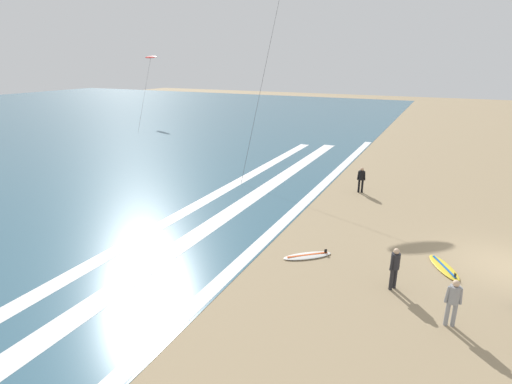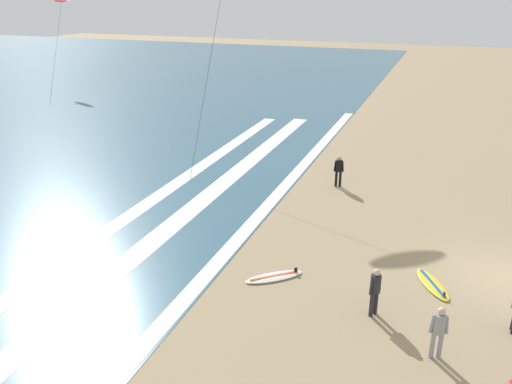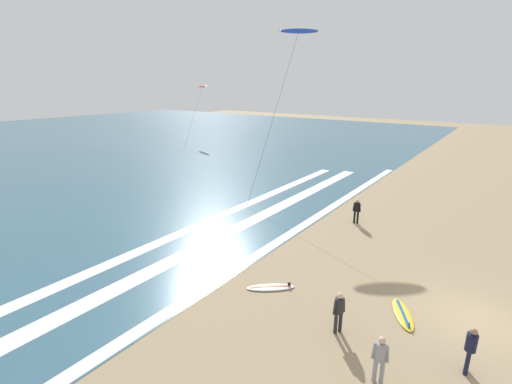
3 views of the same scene
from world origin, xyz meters
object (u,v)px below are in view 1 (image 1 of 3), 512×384
object	(u,v)px
surfer_left_far	(395,265)
kite_red_far_right	(151,57)
surfer_left_near	(361,178)
surfboard_left_pile	(444,267)
surfer_background_far	(453,299)
surfboard_foreground_flat	(307,256)

from	to	relation	value
surfer_left_far	kite_red_far_right	size ratio (longest dim) A/B	0.15
kite_red_far_right	surfer_left_near	bearing A→B (deg)	-121.78
surfer_left_near	kite_red_far_right	xyz separation A→B (m)	(20.18, 32.58, 7.20)
surfboard_left_pile	surfer_left_far	bearing A→B (deg)	145.53
kite_red_far_right	surfboard_left_pile	bearing A→B (deg)	-126.99
surfer_background_far	surfer_left_far	bearing A→B (deg)	53.20
surfer_left_near	surfer_left_far	distance (m)	11.00
surfer_left_far	surfboard_foreground_flat	xyz separation A→B (m)	(0.99, 3.53, -0.91)
surfboard_left_pile	kite_red_far_right	size ratio (longest dim) A/B	0.20
surfer_background_far	surfboard_foreground_flat	xyz separation A→B (m)	(2.39, 5.41, -0.91)
surfer_background_far	surfboard_left_pile	size ratio (longest dim) A/B	0.75
surfer_left_far	surfboard_left_pile	distance (m)	3.05
surfer_background_far	surfboard_foreground_flat	world-z (taller)	surfer_background_far
surfboard_foreground_flat	surfboard_left_pile	size ratio (longest dim) A/B	0.94
surfer_left_near	surfer_background_far	distance (m)	12.98
surfboard_foreground_flat	kite_red_far_right	size ratio (longest dim) A/B	0.18
surfer_left_near	kite_red_far_right	bearing A→B (deg)	58.22
surfer_background_far	kite_red_far_right	xyz separation A→B (m)	(32.08, 37.77, 7.20)
surfer_background_far	kite_red_far_right	distance (m)	50.07
surfer_left_near	surfboard_foreground_flat	bearing A→B (deg)	178.63
surfboard_foreground_flat	surfer_left_far	bearing A→B (deg)	-105.61
kite_red_far_right	surfer_left_far	bearing A→B (deg)	-130.52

